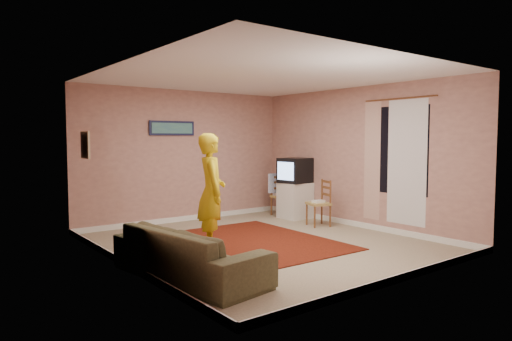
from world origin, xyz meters
TOP-DOWN VIEW (x-y plane):
  - ground at (0.00, 0.00)m, footprint 5.00×5.00m
  - wall_back at (0.00, 2.50)m, footprint 4.50×0.02m
  - wall_front at (0.00, -2.50)m, footprint 4.50×0.02m
  - wall_left at (-2.25, 0.00)m, footprint 0.02×5.00m
  - wall_right at (2.25, 0.00)m, footprint 0.02×5.00m
  - ceiling at (0.00, 0.00)m, footprint 4.50×5.00m
  - baseboard_back at (0.00, 2.49)m, footprint 4.50×0.02m
  - baseboard_front at (0.00, -2.49)m, footprint 4.50×0.02m
  - baseboard_left at (-2.24, 0.00)m, footprint 0.02×5.00m
  - baseboard_right at (2.24, 0.00)m, footprint 0.02×5.00m
  - window at (2.24, -0.90)m, footprint 0.01×1.10m
  - curtain_sheer at (2.23, -1.05)m, footprint 0.01×0.75m
  - curtain_floral at (2.21, -0.35)m, footprint 0.01×0.35m
  - curtain_rod at (2.20, -0.90)m, footprint 0.02×1.40m
  - picture_back at (-0.30, 2.47)m, footprint 0.95×0.04m
  - picture_left at (-2.22, 1.60)m, footprint 0.04×0.38m
  - area_rug at (-0.12, 0.17)m, footprint 2.37×2.93m
  - tv_cabinet at (1.95, 1.39)m, footprint 0.58×0.53m
  - crt_tv at (1.94, 1.39)m, footprint 0.65×0.59m
  - chair_a at (1.92, 1.78)m, footprint 0.45×0.44m
  - dvd_player at (1.92, 1.78)m, footprint 0.32×0.23m
  - blue_throw at (1.92, 1.97)m, footprint 0.40×0.05m
  - chair_b at (1.72, 0.50)m, footprint 0.48×0.49m
  - game_console at (1.72, 0.50)m, footprint 0.23×0.17m
  - sofa at (-1.80, -0.87)m, footprint 1.12×2.19m
  - person at (-0.85, 0.15)m, footprint 0.63×0.74m

SIDE VIEW (x-z plane):
  - ground at x=0.00m, z-range 0.00..0.00m
  - area_rug at x=-0.12m, z-range 0.00..0.02m
  - baseboard_back at x=0.00m, z-range 0.00..0.10m
  - baseboard_front at x=0.00m, z-range 0.00..0.10m
  - baseboard_left at x=-2.24m, z-range 0.00..0.10m
  - baseboard_right at x=2.24m, z-range 0.00..0.10m
  - sofa at x=-1.80m, z-range 0.00..0.61m
  - tv_cabinet at x=1.95m, z-range 0.00..0.74m
  - dvd_player at x=1.92m, z-range 0.44..0.49m
  - game_console at x=1.72m, z-range 0.45..0.49m
  - chair_a at x=1.92m, z-range 0.29..0.75m
  - chair_b at x=1.72m, z-range 0.30..0.77m
  - blue_throw at x=1.92m, z-range 0.48..0.90m
  - person at x=-0.85m, z-range 0.00..1.73m
  - crt_tv at x=1.94m, z-range 0.74..1.25m
  - curtain_sheer at x=2.23m, z-range 0.20..2.30m
  - curtain_floral at x=2.21m, z-range 0.20..2.30m
  - wall_back at x=0.00m, z-range 0.00..2.60m
  - wall_front at x=0.00m, z-range 0.00..2.60m
  - wall_left at x=-2.25m, z-range 0.00..2.60m
  - wall_right at x=2.25m, z-range 0.00..2.60m
  - window at x=2.24m, z-range 0.70..2.20m
  - picture_left at x=-2.22m, z-range 1.34..1.76m
  - picture_back at x=-0.30m, z-range 1.71..1.99m
  - curtain_rod at x=2.20m, z-range 2.31..2.33m
  - ceiling at x=0.00m, z-range 2.59..2.61m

